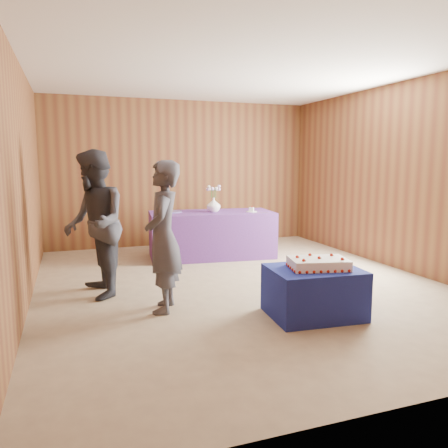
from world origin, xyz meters
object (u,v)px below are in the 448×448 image
cake_table (314,292)px  vase (214,205)px  sheet_cake (318,263)px  serving_table (212,234)px  guest_left (163,237)px  guest_right (95,224)px

cake_table → vase: bearing=96.4°
cake_table → sheet_cake: bearing=-30.7°
cake_table → sheet_cake: (0.03, -0.02, 0.30)m
cake_table → serving_table: 3.03m
serving_table → vase: bearing=-39.0°
guest_left → serving_table: bearing=169.3°
vase → guest_right: (-1.96, -1.57, -0.01)m
serving_table → cake_table: bearing=-81.2°
vase → guest_right: 2.51m
sheet_cake → guest_left: (-1.44, 0.70, 0.24)m
cake_table → sheet_cake: sheet_cake is taller
cake_table → guest_right: 2.57m
guest_left → guest_right: (-0.64, 0.74, 0.06)m
serving_table → sheet_cake: 3.05m
cake_table → serving_table: bearing=96.9°
serving_table → guest_left: (-1.29, -2.34, 0.42)m
guest_left → guest_right: 0.99m
cake_table → sheet_cake: 0.30m
vase → guest_left: guest_left is taller
cake_table → guest_right: guest_right is taller
cake_table → serving_table: (-0.12, 3.02, 0.12)m
guest_left → sheet_cake: bearing=82.1°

